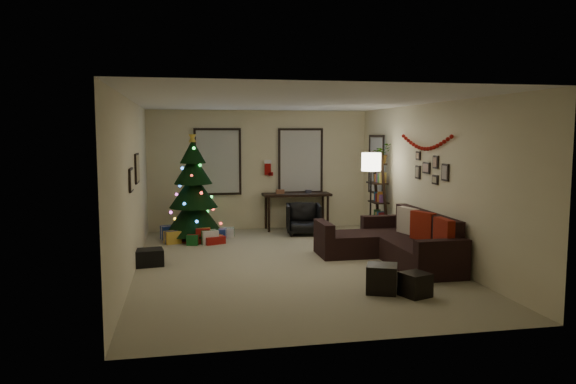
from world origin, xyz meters
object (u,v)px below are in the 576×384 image
object	(u,v)px
bookshelf	(379,196)
christmas_tree	(194,195)
desk	(297,198)
sofa	(395,244)
desk_chair	(303,219)

from	to	relation	value
bookshelf	christmas_tree	bearing A→B (deg)	171.28
bookshelf	desk	bearing A→B (deg)	138.73
sofa	bookshelf	distance (m)	2.12
christmas_tree	desk	world-z (taller)	christmas_tree
christmas_tree	desk	xyz separation A→B (m)	(2.32, 0.72, -0.20)
desk	bookshelf	bearing A→B (deg)	-41.27
desk	bookshelf	size ratio (longest dim) A/B	0.85
christmas_tree	sofa	size ratio (longest dim) A/B	0.85
christmas_tree	sofa	world-z (taller)	christmas_tree
christmas_tree	bookshelf	distance (m)	3.86
christmas_tree	bookshelf	xyz separation A→B (m)	(3.82, -0.59, -0.05)
sofa	desk	size ratio (longest dim) A/B	1.72
sofa	desk_chair	world-z (taller)	sofa
sofa	bookshelf	size ratio (longest dim) A/B	1.46
sofa	desk_chair	xyz separation A→B (m)	(-1.03, 2.64, 0.06)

